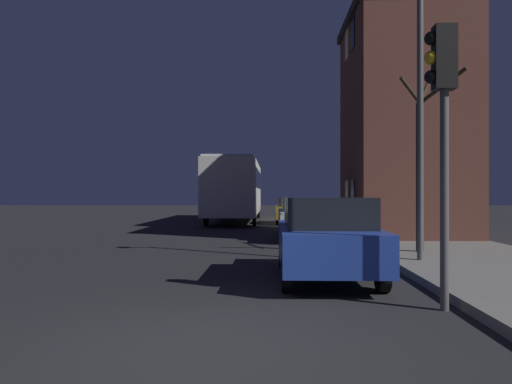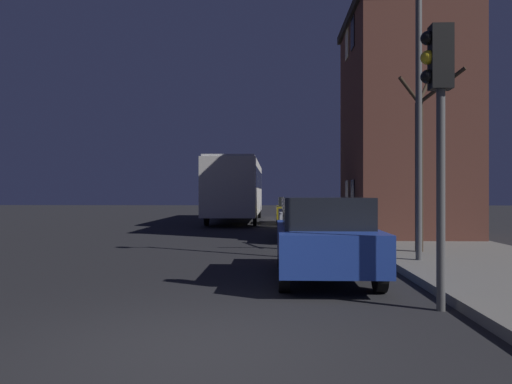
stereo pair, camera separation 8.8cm
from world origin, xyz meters
The scene contains 9 objects.
ground_plane centered at (0.00, 0.00, 0.00)m, with size 120.00×120.00×0.00m, color black.
brick_building centered at (5.55, 12.94, 4.16)m, with size 4.07×5.51×7.98m.
streetlamp centered at (3.83, 5.98, 4.33)m, with size 1.15×0.37×6.47m.
traffic_light centered at (3.17, 1.82, 2.88)m, with size 0.43×0.24×4.00m.
bare_tree centered at (4.59, 7.57, 2.43)m, with size 1.59×1.71×4.90m.
bus centered at (-1.29, 23.40, 2.06)m, with size 2.62×11.84×3.45m.
car_near_lane centered at (1.82, 4.40, 0.81)m, with size 1.76×4.28×1.56m.
car_mid_lane centered at (1.97, 12.51, 0.77)m, with size 1.85×4.34×1.47m.
car_far_lane centered at (1.86, 21.29, 0.74)m, with size 1.72×3.97×1.43m.
Camera 2 is at (0.86, -5.23, 1.65)m, focal length 35.00 mm.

